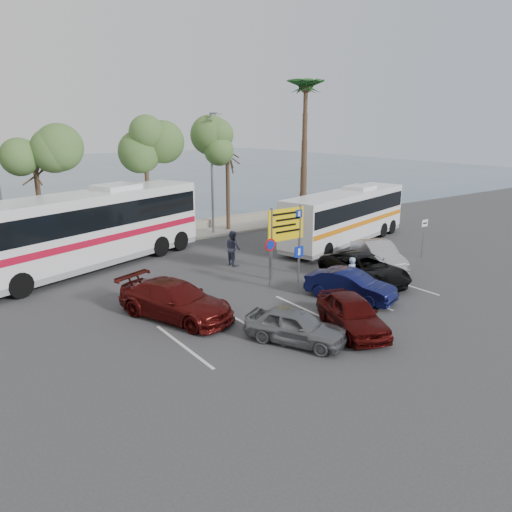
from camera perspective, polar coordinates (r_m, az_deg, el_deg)
ground at (r=22.47m, az=6.50°, el=-4.78°), size 120.00×120.00×0.00m
kerb_strip at (r=33.70m, az=-9.63°, el=2.02°), size 44.00×2.40×0.15m
seawall at (r=35.42m, az=-11.08°, el=2.97°), size 48.00×0.80×0.60m
sea at (r=77.28m, az=-25.11°, el=8.15°), size 140.00×140.00×0.00m
tree_left at (r=30.27m, az=-24.08°, el=10.82°), size 3.20×3.20×7.20m
tree_mid at (r=32.22m, az=-12.61°, el=13.11°), size 3.20×3.20×8.00m
tree_right at (r=35.06m, az=-3.31°, el=12.78°), size 3.20×3.20×7.40m
palm_tree at (r=39.29m, az=5.71°, el=18.40°), size 4.80×4.80×11.20m
street_lamp_right at (r=33.97m, az=-5.00°, el=10.02°), size 0.45×1.15×8.01m
direction_sign at (r=24.76m, az=3.44°, el=3.03°), size 2.20×0.12×3.60m
sign_no_stop at (r=23.38m, az=1.61°, el=0.15°), size 0.60×0.08×2.35m
sign_parking at (r=22.46m, az=4.88°, el=-0.81°), size 0.50×0.07×2.25m
sign_taxi at (r=30.17m, az=18.62°, el=2.51°), size 0.50×0.07×2.20m
lane_markings at (r=21.06m, az=6.01°, el=-6.16°), size 12.02×4.20×0.01m
coach_bus_left at (r=27.79m, az=-18.64°, el=2.65°), size 13.89×7.36×4.27m
coach_bus_right at (r=32.33m, az=10.19°, el=4.29°), size 11.62×5.31×3.55m
car_silver_a at (r=17.88m, az=4.56°, el=-7.98°), size 2.99×3.95×1.25m
car_blue at (r=22.32m, az=10.74°, el=-3.33°), size 2.60×4.20×1.31m
car_maroon at (r=20.19m, az=-9.20°, el=-5.01°), size 3.77×5.49×1.48m
car_red at (r=19.12m, az=10.93°, el=-6.44°), size 2.99×4.35×1.37m
suv_black at (r=24.89m, az=12.28°, el=-1.39°), size 2.61×5.06×1.36m
car_silver_b at (r=27.41m, az=13.79°, el=0.11°), size 3.13×4.56×1.42m
pedestrian_near at (r=23.32m, az=10.79°, el=-2.09°), size 0.61×0.40×1.64m
pedestrian_far at (r=27.13m, az=-2.66°, el=0.93°), size 0.75×0.95×1.92m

